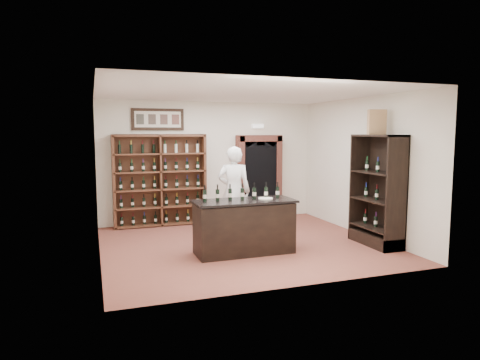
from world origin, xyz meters
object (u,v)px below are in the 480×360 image
object	(u,v)px
wine_shelf	(160,180)
wine_crate	(377,122)
tasting_counter	(244,227)
counter_bottle_0	(205,195)
side_cabinet	(378,207)
shopkeeper	(234,191)

from	to	relation	value
wine_shelf	wine_crate	bearing A→B (deg)	-40.22
tasting_counter	wine_crate	bearing A→B (deg)	-5.38
counter_bottle_0	side_cabinet	size ratio (longest dim) A/B	0.14
side_cabinet	wine_crate	size ratio (longest dim) A/B	4.53
tasting_counter	side_cabinet	distance (m)	2.75
side_cabinet	wine_crate	distance (m)	1.69
wine_crate	wine_shelf	bearing A→B (deg)	157.80
counter_bottle_0	side_cabinet	xyz separation A→B (m)	(3.44, -0.41, -0.35)
tasting_counter	shopkeeper	xyz separation A→B (m)	(0.25, 1.36, 0.48)
counter_bottle_0	tasting_counter	bearing A→B (deg)	-8.40
side_cabinet	wine_crate	bearing A→B (deg)	140.49
wine_shelf	side_cabinet	world-z (taller)	same
shopkeeper	wine_crate	xyz separation A→B (m)	(2.41, -1.61, 1.47)
wine_shelf	tasting_counter	xyz separation A→B (m)	(1.10, -2.93, -0.61)
counter_bottle_0	wine_crate	distance (m)	3.66
side_cabinet	shopkeeper	size ratio (longest dim) A/B	1.13
counter_bottle_0	side_cabinet	world-z (taller)	side_cabinet
counter_bottle_0	wine_crate	xyz separation A→B (m)	(3.39, -0.36, 1.34)
counter_bottle_0	wine_crate	bearing A→B (deg)	-6.02
shopkeeper	tasting_counter	bearing A→B (deg)	100.73
side_cabinet	wine_crate	xyz separation A→B (m)	(-0.06, 0.05, 1.69)
tasting_counter	shopkeeper	distance (m)	1.46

